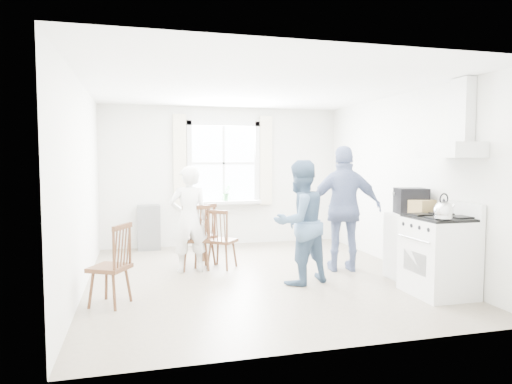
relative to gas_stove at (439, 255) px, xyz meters
name	(u,v)px	position (x,y,z in m)	size (l,w,h in m)	color
room_shell	(257,183)	(-1.91, 1.35, 0.82)	(4.62, 5.12, 2.64)	gray
window_assembly	(224,168)	(-1.91, 3.80, 0.98)	(1.88, 0.24, 1.70)	white
range_hood	(454,137)	(0.16, 0.00, 1.42)	(0.45, 0.76, 0.94)	silver
shelf_unit	(149,228)	(-3.31, 3.68, -0.08)	(0.40, 0.30, 0.80)	slate
gas_stove	(439,255)	(0.00, 0.00, 0.00)	(0.68, 0.76, 1.12)	silver
kettle	(444,211)	(-0.16, -0.27, 0.57)	(0.22, 0.22, 0.31)	silver
low_cabinet	(410,247)	(0.07, 0.70, -0.03)	(0.50, 0.55, 0.90)	silver
stereo_stack	(411,201)	(0.07, 0.70, 0.59)	(0.46, 0.43, 0.34)	black
cardboard_box	(422,208)	(0.11, 0.51, 0.52)	(0.31, 0.22, 0.20)	#9D814C
windsor_chair_a	(203,228)	(-2.54, 2.18, 0.11)	(0.54, 0.53, 0.97)	#422515
windsor_chair_b	(196,230)	(-2.68, 1.92, 0.11)	(0.43, 0.42, 0.98)	#422515
windsor_chair_c	(117,256)	(-3.72, 0.54, 0.08)	(0.52, 0.53, 0.93)	#422515
person_left	(189,219)	(-2.78, 1.88, 0.29)	(0.56, 0.56, 1.54)	white
person_mid	(300,222)	(-1.45, 0.90, 0.33)	(0.79, 0.79, 1.62)	#405A78
person_right	(345,209)	(-0.58, 1.37, 0.43)	(1.07, 1.07, 1.83)	navy
potted_plant	(227,193)	(-1.88, 3.71, 0.52)	(0.17, 0.17, 0.30)	#2F6B34
windsor_chair_d	(219,233)	(-2.34, 1.92, 0.06)	(0.52, 0.52, 0.90)	#422515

